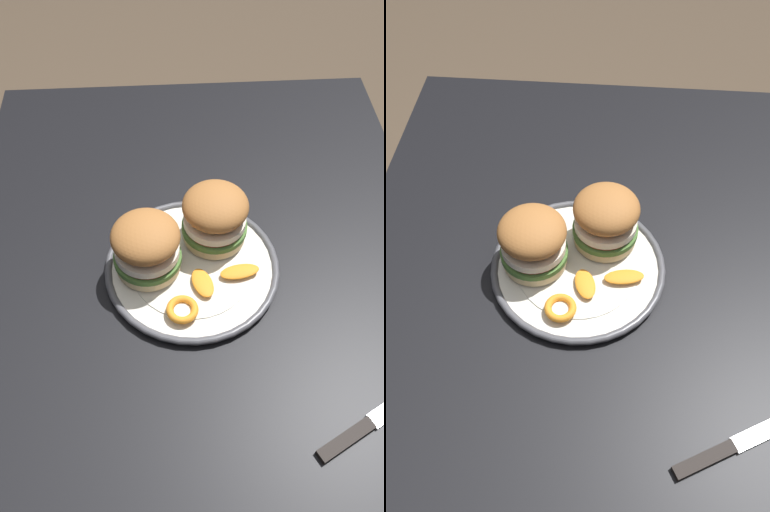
# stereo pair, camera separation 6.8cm
# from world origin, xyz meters

# --- Properties ---
(ground_plane) EXTENTS (8.00, 8.00, 0.00)m
(ground_plane) POSITION_xyz_m (0.00, 0.00, 0.00)
(ground_plane) COLOR #4C3D2D
(dining_table) EXTENTS (1.13, 0.80, 0.71)m
(dining_table) POSITION_xyz_m (0.00, 0.00, 0.60)
(dining_table) COLOR black
(dining_table) RESTS_ON ground
(dinner_plate) EXTENTS (0.29, 0.29, 0.02)m
(dinner_plate) POSITION_xyz_m (0.05, 0.01, 0.72)
(dinner_plate) COLOR silver
(dinner_plate) RESTS_ON dining_table
(sandwich_half_left) EXTENTS (0.14, 0.14, 0.10)m
(sandwich_half_left) POSITION_xyz_m (0.05, 0.09, 0.78)
(sandwich_half_left) COLOR beige
(sandwich_half_left) RESTS_ON dinner_plate
(sandwich_half_right) EXTENTS (0.14, 0.14, 0.10)m
(sandwich_half_right) POSITION_xyz_m (0.11, -0.03, 0.78)
(sandwich_half_right) COLOR beige
(sandwich_half_right) RESTS_ON dinner_plate
(orange_peel_curled) EXTENTS (0.06, 0.06, 0.01)m
(orange_peel_curled) POSITION_xyz_m (-0.04, 0.03, 0.74)
(orange_peel_curled) COLOR orange
(orange_peel_curled) RESTS_ON dinner_plate
(orange_peel_strip_long) EXTENTS (0.06, 0.05, 0.01)m
(orange_peel_strip_long) POSITION_xyz_m (0.01, 0.00, 0.74)
(orange_peel_strip_long) COLOR orange
(orange_peel_strip_long) RESTS_ON dinner_plate
(orange_peel_strip_short) EXTENTS (0.04, 0.07, 0.01)m
(orange_peel_strip_short) POSITION_xyz_m (0.03, -0.06, 0.74)
(orange_peel_strip_short) COLOR orange
(orange_peel_strip_short) RESTS_ON dinner_plate
(table_knife) EXTENTS (0.12, 0.20, 0.01)m
(table_knife) POSITION_xyz_m (-0.21, -0.22, 0.72)
(table_knife) COLOR silver
(table_knife) RESTS_ON dining_table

